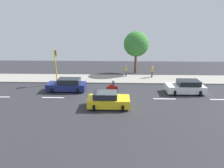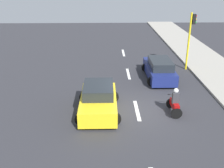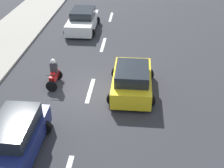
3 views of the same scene
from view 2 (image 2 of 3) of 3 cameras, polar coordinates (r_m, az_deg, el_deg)
ground_plane at (r=15.03m, az=5.42°, el=-5.87°), size 40.00×60.00×0.10m
lane_stripe_mid at (r=15.01m, az=5.43°, el=-5.68°), size 0.20×2.40×0.01m
lane_stripe_south at (r=20.47m, az=3.55°, el=2.23°), size 0.20×2.40×0.01m
lane_stripe_far_south at (r=26.17m, az=2.47°, el=6.75°), size 0.20×2.40×0.01m
car_yellow_cab at (r=14.52m, az=-2.95°, el=-3.49°), size 2.35×3.98×1.52m
car_dark_blue at (r=19.58m, az=10.19°, el=3.15°), size 2.17×4.48×1.52m
motorcycle at (r=14.74m, az=13.37°, el=-3.99°), size 0.60×1.30×1.53m
traffic_light_corner at (r=21.57m, az=16.68°, el=10.46°), size 0.49×0.24×4.50m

